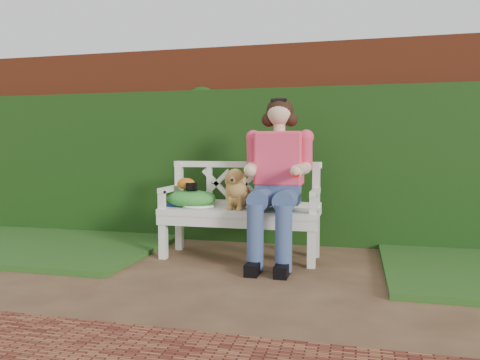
# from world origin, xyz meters

# --- Properties ---
(ground) EXTENTS (60.00, 60.00, 0.00)m
(ground) POSITION_xyz_m (0.00, 0.00, 0.00)
(ground) COLOR #482E20
(brick_wall) EXTENTS (10.00, 0.30, 2.20)m
(brick_wall) POSITION_xyz_m (0.00, 1.90, 1.10)
(brick_wall) COLOR maroon
(brick_wall) RESTS_ON ground
(ivy_hedge) EXTENTS (10.00, 0.18, 1.70)m
(ivy_hedge) POSITION_xyz_m (0.00, 1.68, 0.85)
(ivy_hedge) COLOR #1B3711
(ivy_hedge) RESTS_ON ground
(grass_left) EXTENTS (2.60, 2.00, 0.05)m
(grass_left) POSITION_xyz_m (-2.40, 0.90, 0.03)
(grass_left) COLOR #10330C
(grass_left) RESTS_ON ground
(garden_bench) EXTENTS (1.61, 0.68, 0.48)m
(garden_bench) POSITION_xyz_m (-0.21, 0.86, 0.24)
(garden_bench) COLOR white
(garden_bench) RESTS_ON ground
(seated_woman) EXTENTS (0.86, 1.02, 1.56)m
(seated_woman) POSITION_xyz_m (0.16, 0.84, 0.78)
(seated_woman) COLOR #FE4F63
(seated_woman) RESTS_ON ground
(dog) EXTENTS (0.37, 0.42, 0.39)m
(dog) POSITION_xyz_m (-0.22, 0.82, 0.67)
(dog) COLOR brown
(dog) RESTS_ON garden_bench
(tennis_racket) EXTENTS (0.61, 0.29, 0.03)m
(tennis_racket) POSITION_xyz_m (-0.64, 0.82, 0.49)
(tennis_racket) COLOR beige
(tennis_racket) RESTS_ON garden_bench
(green_bag) EXTENTS (0.59, 0.53, 0.17)m
(green_bag) POSITION_xyz_m (-0.71, 0.87, 0.56)
(green_bag) COLOR #276931
(green_bag) RESTS_ON garden_bench
(camera_item) EXTENTS (0.12, 0.10, 0.07)m
(camera_item) POSITION_xyz_m (-0.68, 0.84, 0.68)
(camera_item) COLOR black
(camera_item) RESTS_ON green_bag
(baseball_glove) EXTENTS (0.21, 0.18, 0.11)m
(baseball_glove) POSITION_xyz_m (-0.76, 0.87, 0.70)
(baseball_glove) COLOR #BA6014
(baseball_glove) RESTS_ON green_bag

